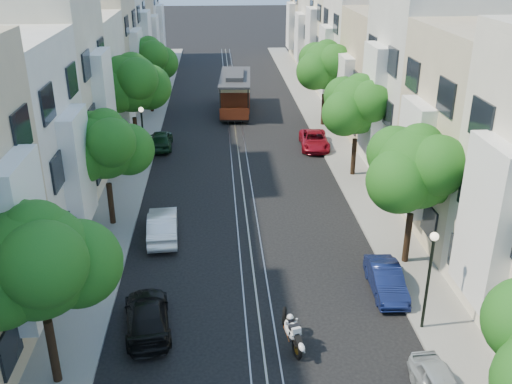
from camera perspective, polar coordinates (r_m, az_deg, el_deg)
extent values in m
plane|color=black|center=(44.09, -1.94, 5.32)|extent=(200.00, 200.00, 0.00)
cube|color=gray|center=(44.90, 7.39, 5.56)|extent=(2.50, 80.00, 0.12)
cube|color=gray|center=(44.42, -11.36, 5.08)|extent=(2.50, 80.00, 0.12)
cube|color=gray|center=(44.07, -2.66, 5.31)|extent=(0.06, 80.00, 0.02)
cube|color=gray|center=(44.08, -1.94, 5.33)|extent=(0.06, 80.00, 0.02)
cube|color=gray|center=(44.10, -1.22, 5.35)|extent=(0.06, 80.00, 0.02)
cube|color=tan|center=(44.09, -1.94, 5.32)|extent=(0.08, 80.00, 0.01)
cube|color=white|center=(22.30, 22.13, -2.85)|extent=(0.90, 3.04, 6.05)
cube|color=beige|center=(30.45, 22.51, 4.83)|extent=(7.00, 8.00, 10.00)
cube|color=white|center=(29.22, 15.56, 3.39)|extent=(0.90, 3.04, 5.50)
cube|color=silver|center=(37.24, 17.56, 10.37)|extent=(7.00, 8.00, 12.00)
cube|color=white|center=(36.26, 11.70, 9.07)|extent=(0.90, 3.04, 6.60)
cube|color=#C6B28C|center=(44.92, 13.76, 10.97)|extent=(7.00, 8.00, 9.00)
cube|color=white|center=(44.09, 8.88, 10.16)|extent=(0.90, 3.04, 4.95)
cube|color=white|center=(52.31, 11.26, 13.77)|extent=(7.00, 8.00, 10.50)
cube|color=white|center=(51.61, 7.00, 12.96)|extent=(0.90, 3.04, 5.78)
cube|color=beige|center=(59.91, 9.33, 15.62)|extent=(7.00, 8.00, 11.50)
cube|color=white|center=(59.30, 5.57, 14.83)|extent=(0.90, 3.04, 6.32)
cube|color=silver|center=(67.79, 7.74, 15.78)|extent=(7.00, 8.00, 9.50)
cube|color=white|center=(67.24, 4.42, 15.20)|extent=(0.90, 3.04, 5.23)
cube|color=beige|center=(75.55, 6.53, 16.84)|extent=(7.00, 8.00, 10.00)
cube|color=white|center=(75.06, 3.53, 16.28)|extent=(0.90, 3.04, 5.50)
cube|color=white|center=(21.23, -22.11, -4.49)|extent=(0.90, 3.04, 5.93)
cube|color=white|center=(28.41, -17.49, 2.38)|extent=(0.90, 3.04, 5.39)
cube|color=beige|center=(36.30, -21.09, 9.36)|extent=(7.00, 8.00, 11.76)
cube|color=white|center=(35.62, -14.96, 8.32)|extent=(0.90, 3.04, 6.47)
cube|color=silver|center=(44.14, -18.04, 10.15)|extent=(7.00, 8.00, 8.82)
cube|color=white|center=(43.55, -13.00, 9.57)|extent=(0.90, 3.04, 4.85)
cube|color=beige|center=(51.65, -16.18, 13.06)|extent=(7.00, 8.00, 10.29)
cube|color=white|center=(51.16, -11.82, 12.45)|extent=(0.90, 3.04, 5.66)
cube|color=silver|center=(59.33, -14.74, 14.98)|extent=(7.00, 8.00, 11.27)
cube|color=white|center=(58.91, -10.90, 14.37)|extent=(0.90, 3.04, 6.20)
cube|color=#C6B28C|center=(67.28, -13.50, 15.22)|extent=(7.00, 8.00, 9.31)
cube|color=white|center=(66.89, -10.12, 14.80)|extent=(0.90, 3.04, 5.12)
cube|color=white|center=(75.09, -12.60, 16.32)|extent=(7.00, 8.00, 9.80)
cube|color=white|center=(74.75, -9.55, 15.91)|extent=(0.90, 3.04, 5.39)
cylinder|color=black|center=(27.45, 14.90, -4.43)|extent=(0.30, 0.30, 2.45)
sphere|color=#185B16|center=(26.05, 15.70, 2.31)|extent=(3.64, 3.64, 3.64)
sphere|color=#185B16|center=(27.00, 17.47, 1.94)|extent=(2.91, 2.91, 2.91)
sphere|color=#185B16|center=(25.24, 14.09, 1.06)|extent=(2.84, 2.84, 2.84)
sphere|color=#185B16|center=(25.87, 16.05, 4.25)|extent=(2.18, 2.18, 2.18)
cylinder|color=black|center=(37.11, 9.73, 3.51)|extent=(0.30, 0.30, 2.38)
sphere|color=#185B16|center=(36.10, 10.10, 8.53)|extent=(3.54, 3.54, 3.54)
sphere|color=#185B16|center=(36.95, 11.55, 8.12)|extent=(2.83, 2.83, 2.83)
sphere|color=#185B16|center=(35.31, 8.82, 7.76)|extent=(2.76, 2.76, 2.76)
sphere|color=#185B16|center=(36.00, 10.33, 9.95)|extent=(2.12, 2.12, 2.12)
cylinder|color=black|center=(47.33, 6.73, 8.21)|extent=(0.30, 0.30, 2.52)
sphere|color=#185B16|center=(46.51, 6.94, 12.45)|extent=(3.74, 3.74, 3.74)
sphere|color=#185B16|center=(47.28, 8.14, 12.07)|extent=(3.00, 3.00, 3.00)
sphere|color=#185B16|center=(45.72, 5.89, 11.91)|extent=(2.92, 2.92, 2.92)
sphere|color=#185B16|center=(46.46, 7.10, 13.56)|extent=(2.25, 2.25, 2.25)
cylinder|color=black|center=(21.01, -19.64, -14.75)|extent=(0.30, 0.30, 2.45)
sphere|color=#185B16|center=(19.13, -21.06, -6.54)|extent=(3.64, 3.64, 3.64)
sphere|color=#185B16|center=(19.44, -17.38, -6.83)|extent=(2.91, 2.91, 2.91)
sphere|color=#185B16|center=(19.02, -24.25, -8.35)|extent=(2.84, 2.84, 2.84)
sphere|color=#185B16|center=(18.77, -21.09, -4.01)|extent=(2.18, 2.18, 2.18)
cylinder|color=black|center=(31.09, -14.30, -1.11)|extent=(0.30, 0.30, 2.27)
sphere|color=#185B16|center=(29.92, -14.92, 4.49)|extent=(3.38, 3.38, 3.38)
sphere|color=#185B16|center=(30.32, -12.63, 4.18)|extent=(2.70, 2.70, 2.70)
sphere|color=#185B16|center=(29.57, -16.89, 3.41)|extent=(2.64, 2.64, 2.64)
sphere|color=#185B16|center=(29.72, -14.87, 6.20)|extent=(2.03, 2.03, 2.03)
cylinder|color=black|center=(41.16, -11.91, 5.56)|extent=(0.30, 0.30, 2.62)
sphere|color=#185B16|center=(40.19, -12.36, 10.58)|extent=(3.90, 3.90, 3.90)
sphere|color=#185B16|center=(40.62, -10.66, 10.28)|extent=(3.12, 3.12, 3.12)
sphere|color=#185B16|center=(39.73, -13.82, 9.85)|extent=(3.04, 3.04, 3.04)
sphere|color=#185B16|center=(40.09, -12.31, 11.88)|extent=(2.34, 2.34, 2.34)
cylinder|color=black|center=(51.69, -10.42, 9.24)|extent=(0.30, 0.30, 2.38)
sphere|color=#185B16|center=(50.97, -10.71, 12.90)|extent=(3.54, 3.54, 3.54)
sphere|color=#185B16|center=(51.42, -9.37, 12.63)|extent=(2.83, 2.83, 2.83)
sphere|color=#185B16|center=(50.46, -11.86, 12.35)|extent=(2.76, 2.76, 2.76)
sphere|color=#185B16|center=(50.90, -10.66, 13.92)|extent=(2.12, 2.12, 2.12)
cylinder|color=black|center=(22.74, 16.80, -8.73)|extent=(0.12, 0.12, 4.00)
sphere|color=#FFF2CC|center=(21.77, 17.41, -4.27)|extent=(0.32, 0.32, 0.32)
cylinder|color=black|center=(38.01, -11.19, 5.18)|extent=(0.12, 0.12, 4.00)
sphere|color=#FFF2CC|center=(37.43, -11.43, 8.08)|extent=(0.32, 0.32, 0.32)
torus|color=black|center=(21.62, 4.12, -15.44)|extent=(0.35, 0.77, 0.76)
torus|color=black|center=(22.15, 2.85, -12.28)|extent=(0.26, 0.75, 0.74)
ellipsoid|color=silver|center=(21.74, 3.53, -13.54)|extent=(0.70, 1.11, 0.87)
ellipsoid|color=silver|center=(21.43, 3.80, -13.47)|extent=(0.51, 0.64, 0.49)
cube|color=black|center=(21.24, 4.25, -14.51)|extent=(0.35, 0.58, 0.35)
cube|color=silver|center=(21.38, 3.84, -13.42)|extent=(0.47, 0.63, 0.28)
sphere|color=black|center=(21.55, 3.50, -12.67)|extent=(0.27, 0.27, 0.27)
cube|color=black|center=(51.36, -2.06, 8.55)|extent=(2.93, 8.50, 0.31)
cube|color=#4D1B0C|center=(51.05, -2.08, 9.91)|extent=(2.83, 5.38, 2.51)
cube|color=beige|center=(50.83, -2.09, 10.94)|extent=(2.89, 5.43, 0.63)
cube|color=#2D2D30|center=(50.74, -2.10, 11.40)|extent=(3.14, 8.51, 0.19)
cube|color=#2D2D30|center=(50.69, -2.10, 11.69)|extent=(1.76, 4.79, 0.37)
imported|color=#0D1643|center=(25.44, 12.88, -8.57)|extent=(1.39, 3.65, 1.19)
imported|color=maroon|center=(42.15, 5.84, 5.18)|extent=(2.24, 4.41, 1.19)
imported|color=black|center=(23.06, -10.82, -12.09)|extent=(2.26, 4.37, 1.21)
imported|color=white|center=(29.47, -9.33, -3.31)|extent=(1.72, 4.25, 1.37)
imported|color=black|center=(42.44, -9.46, 5.21)|extent=(1.67, 3.95, 1.33)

